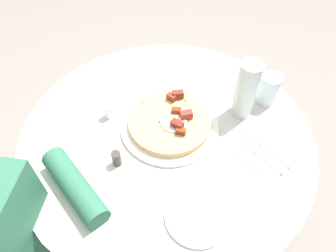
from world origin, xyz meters
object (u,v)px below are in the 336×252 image
object	(u,v)px
breakfast_pizza	(170,121)
knife	(260,154)
bread_plate	(197,216)
pepper_shaker	(117,158)
dining_table	(167,163)
water_bottle	(246,90)
salt_shaker	(108,111)
pizza_plate	(170,125)
fork	(267,148)
water_glass	(269,89)

from	to	relation	value
breakfast_pizza	knife	xyz separation A→B (m)	(-0.08, -0.29, -0.02)
bread_plate	pepper_shaker	world-z (taller)	pepper_shaker
dining_table	knife	size ratio (longest dim) A/B	5.30
water_bottle	pepper_shaker	bearing A→B (deg)	125.36
dining_table	salt_shaker	world-z (taller)	salt_shaker
knife	pepper_shaker	xyz separation A→B (m)	(-0.09, 0.43, 0.02)
pizza_plate	knife	distance (m)	0.30
pepper_shaker	dining_table	bearing A→B (deg)	-44.22
knife	fork	bearing A→B (deg)	-90.00
dining_table	water_bottle	size ratio (longest dim) A/B	4.58
pizza_plate	dining_table	bearing A→B (deg)	167.51
salt_shaker	pepper_shaker	size ratio (longest dim) A/B	1.02
bread_plate	fork	distance (m)	0.32
dining_table	pepper_shaker	world-z (taller)	pepper_shaker
breakfast_pizza	water_bottle	world-z (taller)	water_bottle
bread_plate	knife	distance (m)	0.28
breakfast_pizza	dining_table	bearing A→B (deg)	164.44
fork	pepper_shaker	bearing A→B (deg)	55.59
knife	salt_shaker	xyz separation A→B (m)	(0.09, 0.50, 0.02)
breakfast_pizza	fork	distance (m)	0.32
dining_table	pizza_plate	xyz separation A→B (m)	(0.03, -0.01, 0.19)
fork	salt_shaker	world-z (taller)	salt_shaker
dining_table	breakfast_pizza	xyz separation A→B (m)	(0.03, -0.01, 0.21)
water_bottle	salt_shaker	world-z (taller)	water_bottle
pepper_shaker	fork	bearing A→B (deg)	-75.83
breakfast_pizza	water_bottle	distance (m)	0.26
dining_table	pizza_plate	bearing A→B (deg)	-12.49
pizza_plate	bread_plate	distance (m)	0.32
pizza_plate	water_glass	world-z (taller)	water_glass
pizza_plate	breakfast_pizza	distance (m)	0.02
water_bottle	pepper_shaker	world-z (taller)	water_bottle
breakfast_pizza	water_glass	bearing A→B (deg)	-62.82
knife	salt_shaker	size ratio (longest dim) A/B	3.46
bread_plate	water_bottle	bearing A→B (deg)	-16.30
knife	water_bottle	world-z (taller)	water_bottle
salt_shaker	pepper_shaker	xyz separation A→B (m)	(-0.18, -0.07, -0.00)
dining_table	knife	bearing A→B (deg)	-99.10
fork	salt_shaker	size ratio (longest dim) A/B	3.46
water_glass	water_bottle	xyz separation A→B (m)	(-0.07, 0.09, 0.05)
dining_table	breakfast_pizza	bearing A→B (deg)	-15.56
dining_table	water_glass	bearing A→B (deg)	-59.29
fork	salt_shaker	distance (m)	0.53
bread_plate	fork	world-z (taller)	bread_plate
fork	knife	distance (m)	0.04
breakfast_pizza	salt_shaker	size ratio (longest dim) A/B	5.16
pizza_plate	fork	distance (m)	0.32
breakfast_pizza	bread_plate	bearing A→B (deg)	-159.35
water_glass	salt_shaker	world-z (taller)	water_glass
water_glass	salt_shaker	size ratio (longest dim) A/B	2.16
pizza_plate	breakfast_pizza	size ratio (longest dim) A/B	1.21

